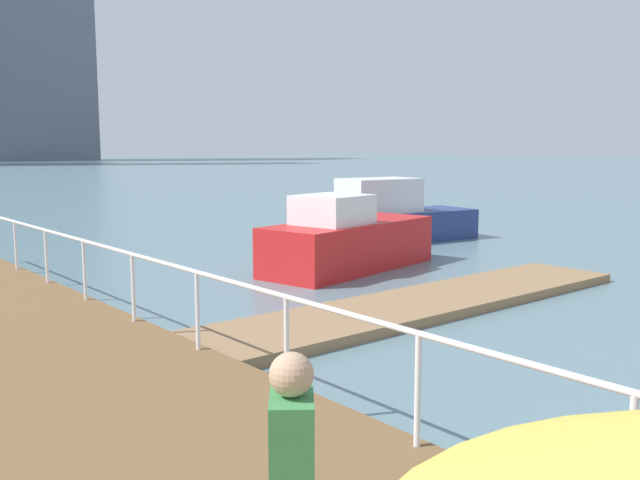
% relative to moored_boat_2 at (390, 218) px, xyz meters
% --- Properties ---
extents(ground_plane, '(300.00, 300.00, 0.00)m').
position_rel_moored_boat_2_xyz_m(ground_plane, '(-8.28, 1.39, -0.77)').
color(ground_plane, slate).
extents(floating_dock, '(10.91, 2.00, 0.18)m').
position_rel_moored_boat_2_xyz_m(floating_dock, '(-6.32, -6.88, -0.68)').
color(floating_dock, '#93704C').
rests_on(floating_dock, ground_plane).
extents(boardwalk_railing, '(0.06, 27.45, 1.08)m').
position_rel_moored_boat_2_xyz_m(boardwalk_railing, '(-11.43, -9.64, 0.49)').
color(boardwalk_railing, white).
rests_on(boardwalk_railing, boardwalk).
extents(moored_boat_2, '(5.83, 2.62, 2.04)m').
position_rel_moored_boat_2_xyz_m(moored_boat_2, '(0.00, 0.00, 0.00)').
color(moored_boat_2, navy).
rests_on(moored_boat_2, ground_plane).
extents(moored_boat_3, '(5.23, 2.79, 1.91)m').
position_rel_moored_boat_2_xyz_m(moored_boat_3, '(-4.43, -2.86, -0.04)').
color(moored_boat_3, red).
rests_on(moored_boat_3, ground_plane).
extents(skyline_tower_4, '(13.88, 10.39, 58.85)m').
position_rel_moored_boat_2_xyz_m(skyline_tower_4, '(31.70, 120.35, 28.66)').
color(skyline_tower_4, slate).
rests_on(skyline_tower_4, ground_plane).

